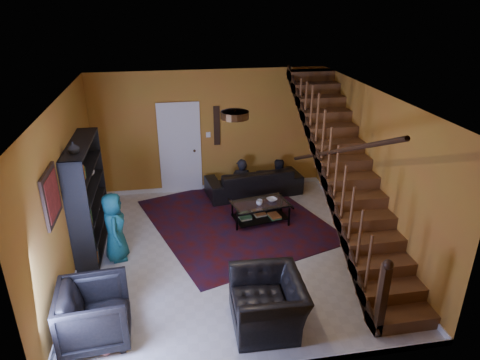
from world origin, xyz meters
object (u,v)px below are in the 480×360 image
(sofa, at_px, (254,181))
(coffee_table, at_px, (260,211))
(armchair_left, at_px, (95,314))
(bookshelf, at_px, (88,199))
(armchair_right, at_px, (268,302))

(sofa, bearing_deg, coffee_table, 76.47)
(sofa, bearing_deg, armchair_left, 46.45)
(sofa, bearing_deg, bookshelf, 19.39)
(bookshelf, bearing_deg, sofa, 27.03)
(armchair_left, distance_m, coffee_table, 3.98)
(coffee_table, bearing_deg, armchair_left, -135.64)
(armchair_left, xyz_separation_m, coffee_table, (2.84, 2.78, -0.17))
(armchair_right, relative_size, coffee_table, 0.91)
(armchair_left, relative_size, armchair_right, 0.82)
(sofa, height_order, coffee_table, sofa)
(bookshelf, distance_m, armchair_right, 3.72)
(armchair_left, bearing_deg, coffee_table, -50.09)
(armchair_right, bearing_deg, bookshelf, -131.71)
(armchair_right, bearing_deg, armchair_left, -91.07)
(sofa, bearing_deg, armchair_right, 73.52)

